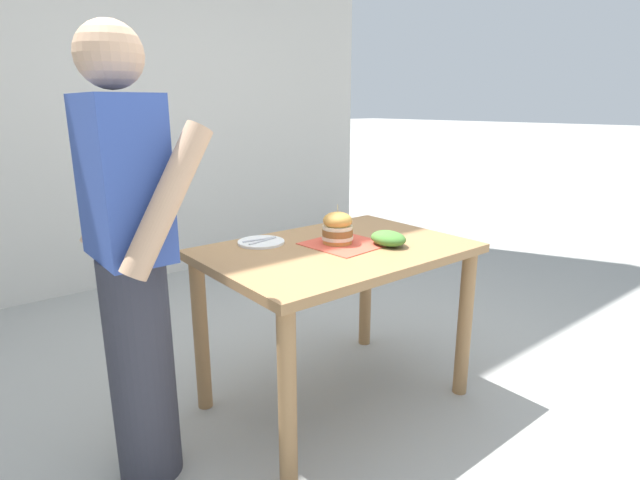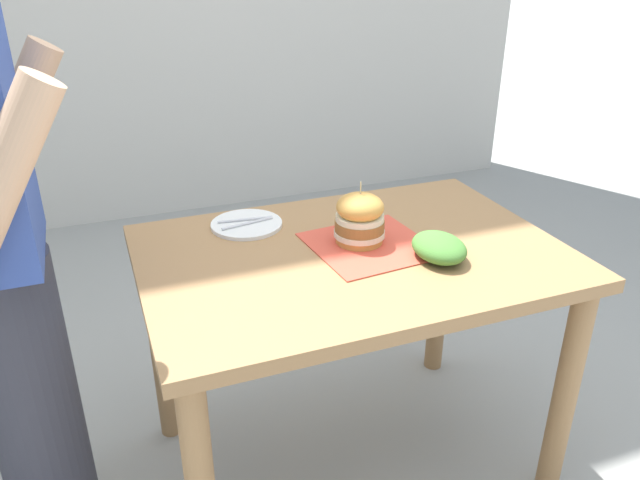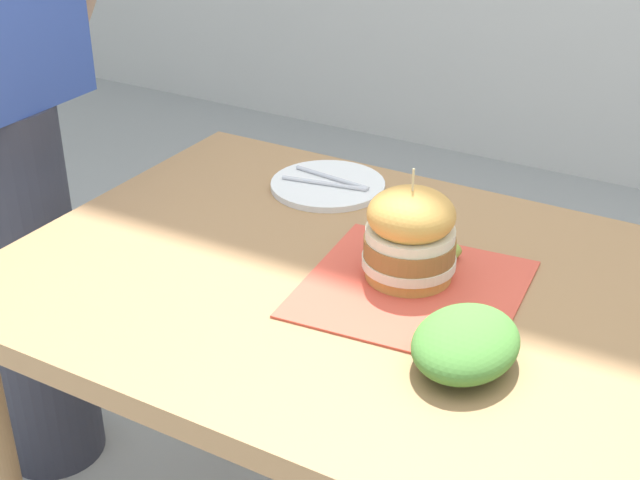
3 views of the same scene
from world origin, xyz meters
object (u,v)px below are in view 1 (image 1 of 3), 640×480
sandwich (338,228)px  side_plate_with_forks (261,242)px  pickle_spear (336,237)px  side_salad (388,238)px  diner_across_table (132,260)px  patio_table (337,273)px

sandwich → side_plate_with_forks: size_ratio=0.84×
sandwich → pickle_spear: size_ratio=2.20×
side_salad → diner_across_table: 1.12m
pickle_spear → diner_across_table: size_ratio=0.05×
pickle_spear → sandwich: bearing=145.4°
pickle_spear → diner_across_table: (-0.02, 0.98, 0.08)m
side_salad → diner_across_table: bearing=79.2°
side_plate_with_forks → pickle_spear: bearing=-119.5°
pickle_spear → side_plate_with_forks: bearing=60.5°
pickle_spear → side_salad: 0.26m
sandwich → diner_across_table: 0.94m
side_plate_with_forks → side_salad: side_salad is taller
pickle_spear → side_salad: size_ratio=0.47×
patio_table → side_plate_with_forks: side_plate_with_forks is taller
pickle_spear → side_salad: side_salad is taller
side_salad → pickle_spear: bearing=29.1°
side_salad → sandwich: bearing=43.6°
patio_table → side_plate_with_forks: 0.39m
sandwich → side_plate_with_forks: bearing=50.0°
diner_across_table → sandwich: bearing=-92.4°
side_salad → side_plate_with_forks: bearing=47.5°
sandwich → diner_across_table: diner_across_table is taller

